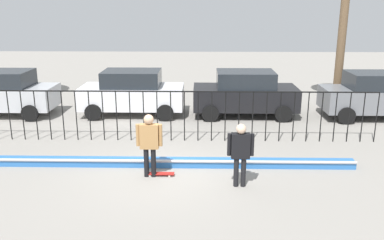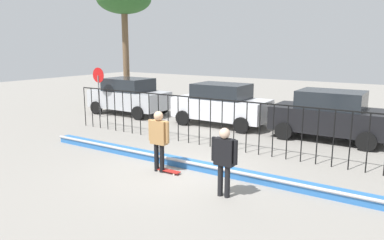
{
  "view_description": "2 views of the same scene",
  "coord_description": "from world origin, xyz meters",
  "px_view_note": "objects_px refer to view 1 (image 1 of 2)",
  "views": [
    {
      "loc": [
        1.03,
        -10.88,
        4.62
      ],
      "look_at": [
        0.76,
        1.18,
        1.21
      ],
      "focal_mm": 38.83,
      "sensor_mm": 36.0,
      "label": 1
    },
    {
      "loc": [
        5.93,
        -8.3,
        3.57
      ],
      "look_at": [
        0.03,
        0.83,
        1.37
      ],
      "focal_mm": 34.41,
      "sensor_mm": 36.0,
      "label": 2
    }
  ],
  "objects_px": {
    "skateboarder": "(149,140)",
    "parked_car_white": "(132,92)",
    "skateboard": "(160,174)",
    "camera_operator": "(241,149)",
    "parked_car_gray": "(376,95)",
    "parked_car_silver": "(3,93)",
    "parked_car_black": "(245,93)"
  },
  "relations": [
    {
      "from": "skateboard",
      "to": "camera_operator",
      "type": "xyz_separation_m",
      "value": [
        2.15,
        -0.63,
        0.96
      ]
    },
    {
      "from": "camera_operator",
      "to": "parked_car_gray",
      "type": "xyz_separation_m",
      "value": [
        6.18,
        6.83,
        -0.05
      ]
    },
    {
      "from": "camera_operator",
      "to": "parked_car_gray",
      "type": "bearing_deg",
      "value": -113.31
    },
    {
      "from": "skateboarder",
      "to": "skateboard",
      "type": "bearing_deg",
      "value": -10.47
    },
    {
      "from": "skateboarder",
      "to": "parked_car_white",
      "type": "height_order",
      "value": "parked_car_white"
    },
    {
      "from": "skateboarder",
      "to": "parked_car_gray",
      "type": "height_order",
      "value": "parked_car_gray"
    },
    {
      "from": "parked_car_gray",
      "to": "camera_operator",
      "type": "bearing_deg",
      "value": -135.78
    },
    {
      "from": "skateboard",
      "to": "parked_car_silver",
      "type": "relative_size",
      "value": 0.19
    },
    {
      "from": "parked_car_silver",
      "to": "parked_car_gray",
      "type": "xyz_separation_m",
      "value": [
        15.54,
        -0.11,
        0.0
      ]
    },
    {
      "from": "skateboard",
      "to": "camera_operator",
      "type": "bearing_deg",
      "value": -18.16
    },
    {
      "from": "parked_car_white",
      "to": "parked_car_black",
      "type": "height_order",
      "value": "same"
    },
    {
      "from": "parked_car_silver",
      "to": "skateboarder",
      "type": "bearing_deg",
      "value": -39.6
    },
    {
      "from": "skateboard",
      "to": "parked_car_white",
      "type": "relative_size",
      "value": 0.19
    },
    {
      "from": "skateboard",
      "to": "parked_car_silver",
      "type": "height_order",
      "value": "parked_car_silver"
    },
    {
      "from": "parked_car_silver",
      "to": "parked_car_white",
      "type": "height_order",
      "value": "same"
    },
    {
      "from": "parked_car_white",
      "to": "parked_car_gray",
      "type": "distance_m",
      "value": 10.1
    },
    {
      "from": "skateboarder",
      "to": "camera_operator",
      "type": "distance_m",
      "value": 2.48
    },
    {
      "from": "skateboarder",
      "to": "parked_car_silver",
      "type": "height_order",
      "value": "parked_car_silver"
    },
    {
      "from": "parked_car_silver",
      "to": "parked_car_black",
      "type": "height_order",
      "value": "same"
    },
    {
      "from": "parked_car_black",
      "to": "skateboarder",
      "type": "bearing_deg",
      "value": -117.58
    },
    {
      "from": "skateboard",
      "to": "parked_car_black",
      "type": "xyz_separation_m",
      "value": [
        2.97,
        6.43,
        0.91
      ]
    },
    {
      "from": "parked_car_silver",
      "to": "camera_operator",
      "type": "bearing_deg",
      "value": -33.72
    },
    {
      "from": "skateboard",
      "to": "parked_car_gray",
      "type": "height_order",
      "value": "parked_car_gray"
    },
    {
      "from": "skateboard",
      "to": "parked_car_gray",
      "type": "relative_size",
      "value": 0.19
    },
    {
      "from": "skateboarder",
      "to": "parked_car_black",
      "type": "bearing_deg",
      "value": 41.99
    },
    {
      "from": "camera_operator",
      "to": "parked_car_gray",
      "type": "relative_size",
      "value": 0.39
    },
    {
      "from": "parked_car_black",
      "to": "parked_car_silver",
      "type": "bearing_deg",
      "value": 179.59
    },
    {
      "from": "skateboarder",
      "to": "parked_car_white",
      "type": "distance_m",
      "value": 6.72
    },
    {
      "from": "parked_car_white",
      "to": "parked_car_silver",
      "type": "bearing_deg",
      "value": 179.39
    },
    {
      "from": "parked_car_silver",
      "to": "parked_car_gray",
      "type": "relative_size",
      "value": 1.0
    },
    {
      "from": "skateboard",
      "to": "parked_car_gray",
      "type": "distance_m",
      "value": 10.42
    },
    {
      "from": "parked_car_white",
      "to": "parked_car_gray",
      "type": "xyz_separation_m",
      "value": [
        10.1,
        -0.29,
        0.0
      ]
    }
  ]
}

